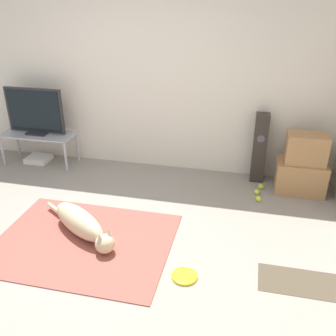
{
  "coord_description": "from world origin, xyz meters",
  "views": [
    {
      "loc": [
        1.45,
        -2.67,
        2.32
      ],
      "look_at": [
        0.59,
        1.1,
        0.45
      ],
      "focal_mm": 40.0,
      "sensor_mm": 36.0,
      "label": 1
    }
  ],
  "objects_px": {
    "cardboard_box_lower": "(300,177)",
    "tennis_ball_loose_on_carpet": "(257,192)",
    "floor_speaker": "(260,148)",
    "tv_stand": "(39,137)",
    "cardboard_box_upper": "(306,149)",
    "game_console": "(39,159)",
    "tv": "(35,112)",
    "dog": "(82,224)",
    "tennis_ball_near_speaker": "(261,186)",
    "tennis_ball_by_boxes": "(258,199)",
    "frisbee": "(185,276)"
  },
  "relations": [
    {
      "from": "cardboard_box_lower",
      "to": "game_console",
      "type": "height_order",
      "value": "cardboard_box_lower"
    },
    {
      "from": "cardboard_box_lower",
      "to": "floor_speaker",
      "type": "xyz_separation_m",
      "value": [
        -0.52,
        0.21,
        0.26
      ]
    },
    {
      "from": "cardboard_box_upper",
      "to": "tv",
      "type": "xyz_separation_m",
      "value": [
        -3.6,
        0.06,
        0.19
      ]
    },
    {
      "from": "tv",
      "to": "floor_speaker",
      "type": "bearing_deg",
      "value": 2.85
    },
    {
      "from": "frisbee",
      "to": "floor_speaker",
      "type": "distance_m",
      "value": 2.19
    },
    {
      "from": "tennis_ball_by_boxes",
      "to": "cardboard_box_lower",
      "type": "bearing_deg",
      "value": 37.1
    },
    {
      "from": "cardboard_box_upper",
      "to": "tennis_ball_by_boxes",
      "type": "xyz_separation_m",
      "value": [
        -0.5,
        -0.36,
        -0.55
      ]
    },
    {
      "from": "cardboard_box_lower",
      "to": "tennis_ball_by_boxes",
      "type": "relative_size",
      "value": 9.0
    },
    {
      "from": "cardboard_box_lower",
      "to": "tv_stand",
      "type": "distance_m",
      "value": 3.59
    },
    {
      "from": "tv_stand",
      "to": "frisbee",
      "type": "bearing_deg",
      "value": -37.63
    },
    {
      "from": "cardboard_box_lower",
      "to": "tv",
      "type": "height_order",
      "value": "tv"
    },
    {
      "from": "cardboard_box_upper",
      "to": "game_console",
      "type": "xyz_separation_m",
      "value": [
        -3.68,
        0.09,
        -0.55
      ]
    },
    {
      "from": "frisbee",
      "to": "tennis_ball_loose_on_carpet",
      "type": "height_order",
      "value": "tennis_ball_loose_on_carpet"
    },
    {
      "from": "cardboard_box_upper",
      "to": "tennis_ball_near_speaker",
      "type": "relative_size",
      "value": 7.14
    },
    {
      "from": "cardboard_box_upper",
      "to": "tennis_ball_loose_on_carpet",
      "type": "bearing_deg",
      "value": -159.49
    },
    {
      "from": "cardboard_box_lower",
      "to": "tennis_ball_loose_on_carpet",
      "type": "bearing_deg",
      "value": -158.37
    },
    {
      "from": "floor_speaker",
      "to": "tennis_ball_near_speaker",
      "type": "xyz_separation_m",
      "value": [
        0.06,
        -0.25,
        -0.42
      ]
    },
    {
      "from": "cardboard_box_upper",
      "to": "floor_speaker",
      "type": "bearing_deg",
      "value": 158.28
    },
    {
      "from": "floor_speaker",
      "to": "tv_stand",
      "type": "bearing_deg",
      "value": -177.09
    },
    {
      "from": "cardboard_box_lower",
      "to": "tennis_ball_loose_on_carpet",
      "type": "relative_size",
      "value": 9.0
    },
    {
      "from": "cardboard_box_lower",
      "to": "tennis_ball_by_boxes",
      "type": "bearing_deg",
      "value": -142.9
    },
    {
      "from": "dog",
      "to": "tennis_ball_loose_on_carpet",
      "type": "relative_size",
      "value": 15.7
    },
    {
      "from": "dog",
      "to": "game_console",
      "type": "bearing_deg",
      "value": 132.13
    },
    {
      "from": "frisbee",
      "to": "cardboard_box_upper",
      "type": "relative_size",
      "value": 0.49
    },
    {
      "from": "cardboard_box_upper",
      "to": "tv",
      "type": "bearing_deg",
      "value": 179.04
    },
    {
      "from": "floor_speaker",
      "to": "cardboard_box_lower",
      "type": "bearing_deg",
      "value": -21.57
    },
    {
      "from": "tv_stand",
      "to": "tennis_ball_loose_on_carpet",
      "type": "distance_m",
      "value": 3.11
    },
    {
      "from": "tv_stand",
      "to": "cardboard_box_lower",
      "type": "bearing_deg",
      "value": -0.81
    },
    {
      "from": "cardboard_box_lower",
      "to": "tv_stand",
      "type": "bearing_deg",
      "value": 179.19
    },
    {
      "from": "floor_speaker",
      "to": "tennis_ball_loose_on_carpet",
      "type": "bearing_deg",
      "value": -88.1
    },
    {
      "from": "frisbee",
      "to": "tennis_ball_by_boxes",
      "type": "relative_size",
      "value": 3.52
    },
    {
      "from": "game_console",
      "to": "tv_stand",
      "type": "bearing_deg",
      "value": -23.56
    },
    {
      "from": "cardboard_box_lower",
      "to": "tennis_ball_loose_on_carpet",
      "type": "xyz_separation_m",
      "value": [
        -0.51,
        -0.2,
        -0.17
      ]
    },
    {
      "from": "cardboard_box_lower",
      "to": "cardboard_box_upper",
      "type": "bearing_deg",
      "value": -27.71
    },
    {
      "from": "tennis_ball_loose_on_carpet",
      "to": "tennis_ball_by_boxes",
      "type": "bearing_deg",
      "value": -83.37
    },
    {
      "from": "frisbee",
      "to": "tennis_ball_by_boxes",
      "type": "xyz_separation_m",
      "value": [
        0.62,
        1.49,
        0.02
      ]
    },
    {
      "from": "floor_speaker",
      "to": "tv_stand",
      "type": "height_order",
      "value": "floor_speaker"
    },
    {
      "from": "dog",
      "to": "floor_speaker",
      "type": "xyz_separation_m",
      "value": [
        1.73,
        1.68,
        0.31
      ]
    },
    {
      "from": "tennis_ball_by_boxes",
      "to": "game_console",
      "type": "bearing_deg",
      "value": 171.82
    },
    {
      "from": "cardboard_box_upper",
      "to": "tennis_ball_near_speaker",
      "type": "bearing_deg",
      "value": -175.91
    },
    {
      "from": "tennis_ball_near_speaker",
      "to": "frisbee",
      "type": "bearing_deg",
      "value": -109.72
    },
    {
      "from": "cardboard_box_upper",
      "to": "frisbee",
      "type": "bearing_deg",
      "value": -121.28
    },
    {
      "from": "cardboard_box_lower",
      "to": "tennis_ball_near_speaker",
      "type": "bearing_deg",
      "value": -174.97
    },
    {
      "from": "tennis_ball_near_speaker",
      "to": "tv_stand",
      "type": "bearing_deg",
      "value": 178.33
    },
    {
      "from": "dog",
      "to": "tennis_ball_near_speaker",
      "type": "relative_size",
      "value": 15.7
    },
    {
      "from": "cardboard_box_upper",
      "to": "game_console",
      "type": "bearing_deg",
      "value": 178.53
    },
    {
      "from": "tv",
      "to": "dog",
      "type": "bearing_deg",
      "value": -49.0
    },
    {
      "from": "game_console",
      "to": "tennis_ball_by_boxes",
      "type": "bearing_deg",
      "value": -8.18
    },
    {
      "from": "floor_speaker",
      "to": "tennis_ball_by_boxes",
      "type": "xyz_separation_m",
      "value": [
        0.03,
        -0.58,
        -0.42
      ]
    },
    {
      "from": "floor_speaker",
      "to": "tennis_ball_near_speaker",
      "type": "relative_size",
      "value": 13.82
    }
  ]
}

